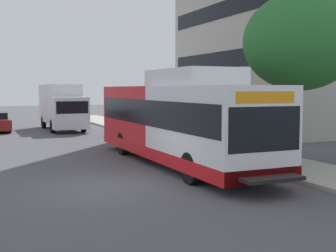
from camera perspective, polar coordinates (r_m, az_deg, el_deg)
ground_plane at (r=21.36m, az=-13.48°, el=-3.30°), size 120.00×120.00×0.00m
sidewalk_curb at (r=21.86m, az=5.89°, el=-2.82°), size 3.00×56.00×0.14m
transit_bus at (r=17.36m, az=1.13°, el=0.66°), size 2.58×12.25×3.65m
street_tree_near_stop at (r=18.12m, az=16.55°, el=10.24°), size 4.40×4.40×6.48m
box_truck_background at (r=32.99m, az=-13.38°, el=2.54°), size 2.32×7.01×3.25m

